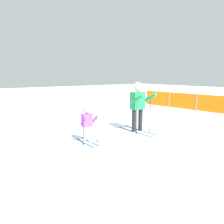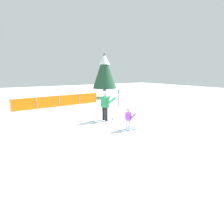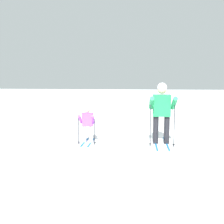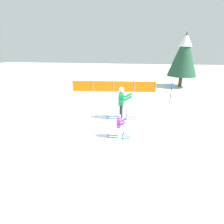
{
  "view_description": "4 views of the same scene",
  "coord_description": "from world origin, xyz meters",
  "px_view_note": "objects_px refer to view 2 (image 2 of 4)",
  "views": [
    {
      "loc": [
        5.37,
        -5.34,
        2.02
      ],
      "look_at": [
        -0.45,
        -0.94,
        0.77
      ],
      "focal_mm": 35.0,
      "sensor_mm": 36.0,
      "label": 1
    },
    {
      "loc": [
        -5.24,
        -8.68,
        2.77
      ],
      "look_at": [
        -0.39,
        -1.08,
        0.74
      ],
      "focal_mm": 28.0,
      "sensor_mm": 36.0,
      "label": 2
    },
    {
      "loc": [
        7.84,
        -0.7,
        1.99
      ],
      "look_at": [
        -0.38,
        -1.44,
        0.88
      ],
      "focal_mm": 45.0,
      "sensor_mm": 36.0,
      "label": 3
    },
    {
      "loc": [
        0.5,
        -8.9,
        3.79
      ],
      "look_at": [
        -0.5,
        -1.45,
        0.91
      ],
      "focal_mm": 28.0,
      "sensor_mm": 36.0,
      "label": 4
    }
  ],
  "objects_px": {
    "conifer_far": "(104,70)",
    "safety_fence": "(59,101)",
    "trail_marker": "(119,96)",
    "skier_adult": "(105,103)",
    "skier_child": "(129,117)"
  },
  "relations": [
    {
      "from": "skier_adult",
      "to": "conifer_far",
      "type": "xyz_separation_m",
      "value": [
        4.98,
        8.64,
        2.01
      ]
    },
    {
      "from": "conifer_far",
      "to": "trail_marker",
      "type": "distance_m",
      "value": 6.22
    },
    {
      "from": "safety_fence",
      "to": "conifer_far",
      "type": "xyz_separation_m",
      "value": [
        6.1,
        3.15,
        2.53
      ]
    },
    {
      "from": "skier_adult",
      "to": "skier_child",
      "type": "xyz_separation_m",
      "value": [
        0.07,
        -2.13,
        -0.42
      ]
    },
    {
      "from": "skier_child",
      "to": "trail_marker",
      "type": "xyz_separation_m",
      "value": [
        3.04,
        5.26,
        0.25
      ]
    },
    {
      "from": "skier_adult",
      "to": "conifer_far",
      "type": "distance_m",
      "value": 10.17
    },
    {
      "from": "safety_fence",
      "to": "trail_marker",
      "type": "distance_m",
      "value": 4.86
    },
    {
      "from": "conifer_far",
      "to": "safety_fence",
      "type": "bearing_deg",
      "value": -152.73
    },
    {
      "from": "skier_adult",
      "to": "trail_marker",
      "type": "relative_size",
      "value": 1.23
    },
    {
      "from": "safety_fence",
      "to": "conifer_far",
      "type": "distance_m",
      "value": 7.32
    },
    {
      "from": "safety_fence",
      "to": "skier_child",
      "type": "bearing_deg",
      "value": -81.11
    },
    {
      "from": "safety_fence",
      "to": "trail_marker",
      "type": "xyz_separation_m",
      "value": [
        4.23,
        -2.36,
        0.35
      ]
    },
    {
      "from": "skier_adult",
      "to": "safety_fence",
      "type": "bearing_deg",
      "value": 101.41
    },
    {
      "from": "safety_fence",
      "to": "trail_marker",
      "type": "bearing_deg",
      "value": -29.2
    },
    {
      "from": "skier_adult",
      "to": "skier_child",
      "type": "height_order",
      "value": "skier_adult"
    }
  ]
}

